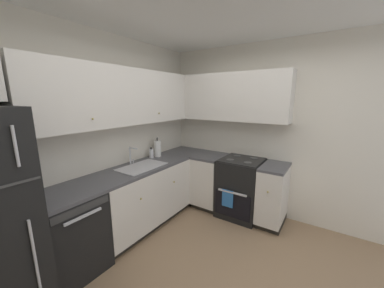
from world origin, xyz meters
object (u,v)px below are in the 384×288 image
oven_range (241,187)px  paper_towel_roll (158,149)px  dishwasher (70,234)px  soap_bottle (151,153)px

oven_range → paper_towel_roll: size_ratio=3.30×
dishwasher → soap_bottle: (1.43, 0.18, 0.54)m
soap_bottle → paper_towel_roll: bearing=-9.2°
oven_range → soap_bottle: size_ratio=6.14×
oven_range → soap_bottle: 1.51m
dishwasher → paper_towel_roll: 1.67m
oven_range → paper_towel_roll: paper_towel_roll is taller
dishwasher → soap_bottle: bearing=7.2°
soap_bottle → dishwasher: bearing=-172.8°
soap_bottle → paper_towel_roll: paper_towel_roll is taller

